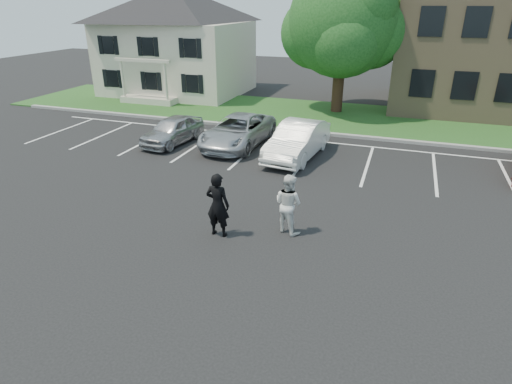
% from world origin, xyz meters
% --- Properties ---
extents(ground_plane, '(90.00, 90.00, 0.00)m').
position_xyz_m(ground_plane, '(0.00, 0.00, 0.00)').
color(ground_plane, black).
rests_on(ground_plane, ground).
extents(curb, '(40.00, 0.30, 0.15)m').
position_xyz_m(curb, '(0.00, 12.00, 0.07)').
color(curb, gray).
rests_on(curb, ground).
extents(grass_strip, '(44.00, 8.00, 0.08)m').
position_xyz_m(grass_strip, '(0.00, 16.00, 0.04)').
color(grass_strip, '#1E4E1D').
rests_on(grass_strip, ground).
extents(stall_lines, '(34.00, 5.36, 0.01)m').
position_xyz_m(stall_lines, '(1.40, 8.95, 0.01)').
color(stall_lines, white).
rests_on(stall_lines, ground).
extents(house, '(10.30, 9.22, 7.60)m').
position_xyz_m(house, '(-13.00, 19.97, 3.83)').
color(house, beige).
rests_on(house, ground).
extents(tree, '(7.80, 7.20, 8.80)m').
position_xyz_m(tree, '(-0.07, 17.50, 5.35)').
color(tree, black).
rests_on(tree, ground).
extents(man_black_suit, '(0.75, 0.50, 2.04)m').
position_xyz_m(man_black_suit, '(-0.95, 0.19, 1.02)').
color(man_black_suit, black).
rests_on(man_black_suit, ground).
extents(man_white_shirt, '(1.14, 1.04, 1.91)m').
position_xyz_m(man_white_shirt, '(1.01, 1.12, 0.96)').
color(man_white_shirt, white).
rests_on(man_white_shirt, ground).
extents(car_silver_west, '(2.06, 4.15, 1.36)m').
position_xyz_m(car_silver_west, '(-6.91, 8.04, 0.68)').
color(car_silver_west, '#B0B0B5').
rests_on(car_silver_west, ground).
extents(car_silver_minivan, '(2.73, 5.43, 1.47)m').
position_xyz_m(car_silver_minivan, '(-3.67, 8.80, 0.74)').
color(car_silver_minivan, '#B1B4BA').
rests_on(car_silver_minivan, ground).
extents(car_white_sedan, '(2.20, 5.03, 1.61)m').
position_xyz_m(car_white_sedan, '(-0.43, 8.03, 0.80)').
color(car_white_sedan, white).
rests_on(car_white_sedan, ground).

